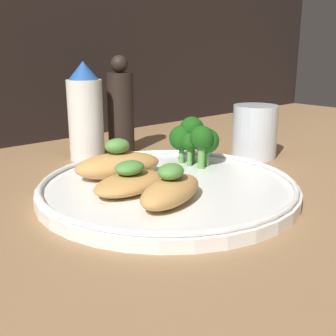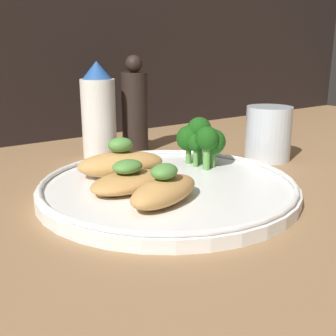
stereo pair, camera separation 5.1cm
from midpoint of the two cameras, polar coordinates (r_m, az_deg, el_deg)
ground_plane at (r=51.76cm, az=-2.80°, el=-4.19°), size 180.00×180.00×1.00cm
plate at (r=51.26cm, az=-2.83°, el=-2.63°), size 31.42×31.42×2.00cm
grilled_meat_front at (r=44.31cm, az=-2.88°, el=-2.94°), size 11.07×7.79×4.35cm
grilled_meat_middle at (r=48.31cm, az=-8.17°, el=-1.83°), size 10.55×7.05×3.67cm
grilled_meat_back at (r=53.89cm, az=-9.48°, el=0.51°), size 12.19×8.32×5.04cm
broccoli_bunch at (r=58.60cm, az=1.22°, el=4.03°), size 4.99×7.27×6.63cm
sauce_bottle at (r=68.39cm, az=-13.23°, el=7.18°), size 5.49×5.49×15.40cm
pepper_grinder at (r=71.89cm, az=-8.46°, el=7.83°), size 4.41×4.41×16.24cm
drinking_glass at (r=69.30cm, az=9.63°, el=4.88°), size 7.19×7.19×8.52cm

